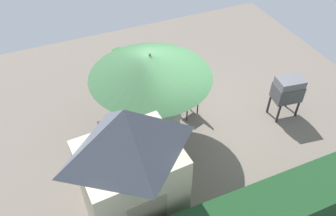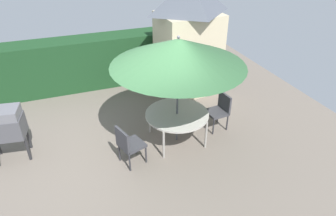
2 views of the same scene
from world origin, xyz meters
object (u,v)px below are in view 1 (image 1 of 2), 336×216
bbq_grill (288,90)px  potted_plant_by_grill (168,58)px  garden_shed (131,177)px  patio_umbrella (150,66)px  chair_near_shed (190,97)px  chair_far_side (109,137)px  patio_table (152,115)px  potted_plant_by_shed (119,57)px

bbq_grill → potted_plant_by_grill: (2.00, -3.16, -0.46)m
bbq_grill → garden_shed: bearing=18.6°
patio_umbrella → bbq_grill: bearing=169.5°
chair_near_shed → chair_far_side: (2.39, 0.53, 0.00)m
chair_far_side → potted_plant_by_grill: size_ratio=1.33×
patio_table → potted_plant_by_shed: bearing=-91.8°
potted_plant_by_shed → potted_plant_by_grill: bearing=154.7°
patio_table → potted_plant_by_grill: patio_table is taller
chair_far_side → potted_plant_by_shed: 3.53m
patio_umbrella → potted_plant_by_shed: bearing=-91.8°
garden_shed → patio_table: 2.74m
garden_shed → chair_far_side: 2.41m
patio_table → potted_plant_by_grill: bearing=-121.0°
garden_shed → chair_far_side: bearing=-91.9°
garden_shed → potted_plant_by_grill: 5.63m
potted_plant_by_shed → potted_plant_by_grill: potted_plant_by_shed is taller
potted_plant_by_shed → patio_table: bearing=88.2°
patio_table → patio_umbrella: 1.48m
garden_shed → bbq_grill: 5.06m
potted_plant_by_grill → chair_far_side: bearing=44.6°
garden_shed → bbq_grill: (-4.74, -1.59, -0.79)m
patio_table → potted_plant_by_grill: (-1.51, -2.51, -0.29)m
garden_shed → potted_plant_by_grill: garden_shed is taller
chair_near_shed → potted_plant_by_shed: (1.13, -2.76, -0.13)m
potted_plant_by_shed → potted_plant_by_grill: size_ratio=1.05×
patio_umbrella → bbq_grill: (-3.51, 0.65, -1.31)m
garden_shed → patio_table: garden_shed is taller
chair_near_shed → potted_plant_by_grill: chair_near_shed is taller
chair_far_side → potted_plant_by_grill: chair_far_side is taller
bbq_grill → chair_far_side: bearing=-6.5°
potted_plant_by_shed → potted_plant_by_grill: (-1.41, 0.66, 0.00)m
patio_umbrella → bbq_grill: 3.80m
chair_far_side → patio_umbrella: bearing=-174.2°
garden_shed → chair_near_shed: garden_shed is taller
patio_table → bbq_grill: 3.57m
garden_shed → potted_plant_by_grill: (-2.74, -4.76, -1.25)m
bbq_grill → potted_plant_by_grill: bbq_grill is taller
patio_umbrella → potted_plant_by_grill: 3.42m
garden_shed → patio_umbrella: garden_shed is taller
bbq_grill → chair_far_side: 4.71m
chair_near_shed → potted_plant_by_grill: 2.12m
chair_far_side → potted_plant_by_shed: chair_far_side is taller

